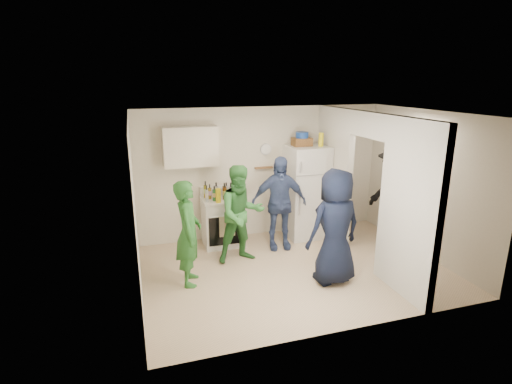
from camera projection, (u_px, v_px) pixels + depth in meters
floor at (295, 269)px, 6.49m from camera, size 4.80×4.80×0.00m
wall_back at (263, 172)px, 7.72m from camera, size 4.80×0.00×4.80m
wall_front at (355, 236)px, 4.59m from camera, size 4.80×0.00×4.80m
wall_left at (135, 211)px, 5.47m from camera, size 0.00×3.40×3.40m
wall_right at (427, 184)px, 6.83m from camera, size 0.00×3.40×3.40m
ceiling at (300, 114)px, 5.81m from camera, size 4.80×4.80×0.00m
partition_pier_back at (333, 175)px, 7.50m from camera, size 0.12×1.20×2.50m
partition_pier_front at (409, 210)px, 5.48m from camera, size 0.12×1.20×2.50m
partition_header at (370, 125)px, 6.21m from camera, size 0.12×1.00×0.40m
stove at (223, 221)px, 7.38m from camera, size 0.75×0.62×0.89m
upper_cabinet at (190, 146)px, 6.99m from camera, size 0.95×0.34×0.70m
fridge at (306, 192)px, 7.70m from camera, size 0.73×0.71×1.78m
wicker_basket at (302, 142)px, 7.45m from camera, size 0.35×0.25×0.15m
blue_bowl at (302, 135)px, 7.42m from camera, size 0.24×0.24×0.11m
yellow_cup_stack_top at (321, 140)px, 7.39m from camera, size 0.09×0.09×0.25m
wall_clock at (266, 149)px, 7.59m from camera, size 0.22×0.02×0.22m
spice_shelf at (264, 168)px, 7.64m from camera, size 0.35×0.08×0.03m
nook_window at (420, 159)px, 6.90m from camera, size 0.03×0.70×0.80m
nook_window_frame at (420, 159)px, 6.90m from camera, size 0.04×0.76×0.86m
nook_valance at (421, 139)px, 6.80m from camera, size 0.04×0.82×0.18m
yellow_cup_stack_stove at (218, 196)px, 6.99m from camera, size 0.09×0.09×0.25m
red_cup at (237, 197)px, 7.12m from camera, size 0.09×0.09×0.12m
person_green_left at (188, 233)px, 5.87m from camera, size 0.49×0.65×1.60m
person_green_center at (241, 214)px, 6.61m from camera, size 0.86×0.70×1.66m
person_denim at (279, 203)px, 7.13m from camera, size 1.05×0.55×1.70m
person_navy at (335, 227)px, 5.90m from camera, size 0.92×0.66×1.76m
person_nook at (395, 196)px, 7.21m from camera, size 0.82×1.30×1.92m
bottle_a at (206, 189)px, 7.26m from camera, size 0.07×0.07×0.31m
bottle_b at (214, 193)px, 7.09m from camera, size 0.07×0.07×0.27m
bottle_c at (216, 190)px, 7.32m from camera, size 0.08×0.08×0.27m
bottle_d at (225, 191)px, 7.16m from camera, size 0.07×0.07×0.30m
bottle_e at (226, 189)px, 7.42m from camera, size 0.07×0.07×0.25m
bottle_f at (232, 190)px, 7.29m from camera, size 0.06×0.06×0.28m
bottle_g at (235, 187)px, 7.42m from camera, size 0.07×0.07×0.32m
bottle_h at (207, 194)px, 7.00m from camera, size 0.06×0.06×0.30m
bottle_i at (224, 190)px, 7.34m from camera, size 0.07×0.07×0.26m
bottle_j at (240, 192)px, 7.20m from camera, size 0.06×0.06×0.27m
bottle_k at (210, 192)px, 7.19m from camera, size 0.06×0.06×0.28m
bottle_l at (231, 191)px, 7.12m from camera, size 0.07×0.07×0.32m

